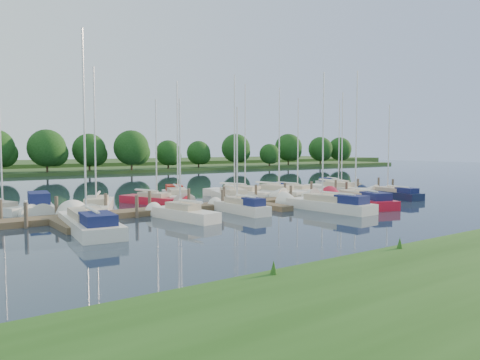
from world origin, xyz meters
TOP-DOWN VIEW (x-y plane):
  - ground at (0.00, 0.00)m, footprint 260.00×260.00m
  - dock at (0.00, 7.31)m, footprint 40.00×6.00m
  - mooring_pilings at (0.00, 8.43)m, footprint 38.24×2.84m
  - far_shore at (0.00, 75.00)m, footprint 180.00×30.00m
  - distant_hill at (0.00, 100.00)m, footprint 220.00×40.00m
  - treeline at (-3.48, 62.19)m, footprint 144.63×9.12m
  - sailboat_n_0 at (-18.20, 14.51)m, footprint 3.84×6.58m
  - motorboat at (-15.73, 13.60)m, footprint 2.57×6.37m
  - sailboat_n_2 at (-12.08, 11.34)m, footprint 5.01×8.79m
  - sailboat_n_3 at (-6.31, 13.31)m, footprint 3.91×7.29m
  - sailboat_n_4 at (-3.51, 14.41)m, footprint 4.62×8.80m
  - sailboat_n_5 at (0.23, 10.64)m, footprint 4.65×9.25m
  - sailboat_n_6 at (3.22, 13.32)m, footprint 4.36×9.09m
  - sailboat_n_7 at (6.12, 11.59)m, footprint 3.37×8.84m
  - sailboat_n_8 at (9.91, 13.11)m, footprint 2.89×8.39m
  - sailboat_n_9 at (14.34, 10.84)m, footprint 2.67×8.87m
  - sailboat_n_10 at (18.49, 15.02)m, footprint 4.45×8.56m
  - sailboat_s_0 at (-15.10, 3.91)m, footprint 3.23×9.91m
  - sailboat_s_1 at (-8.54, 4.15)m, footprint 2.48×6.63m
  - sailboat_s_2 at (-3.43, 4.55)m, footprint 1.55×6.32m
  - sailboat_s_3 at (2.95, 1.74)m, footprint 2.68×8.80m
  - sailboat_s_4 at (7.66, 2.60)m, footprint 4.52×9.38m
  - sailboat_s_5 at (14.86, 4.62)m, footprint 2.50×7.48m

SIDE VIEW (x-z plane):
  - ground at x=0.00m, z-range 0.00..0.00m
  - dock at x=0.00m, z-range 0.00..0.40m
  - sailboat_n_0 at x=-18.20m, z-range -4.03..4.56m
  - sailboat_n_3 at x=-6.31m, z-range -4.44..4.98m
  - sailboat_n_2 at x=-12.08m, z-range -5.40..5.96m
  - sailboat_n_6 at x=3.22m, z-range -5.49..6.04m
  - sailboat_n_9 at x=14.34m, z-range -5.36..5.91m
  - sailboat_n_5 at x=0.23m, z-range -5.63..6.20m
  - sailboat_n_7 at x=6.12m, z-range -5.33..5.89m
  - sailboat_s_1 at x=-8.54m, z-range -4.05..4.63m
  - far_shore at x=0.00m, z-range 0.00..0.60m
  - sailboat_n_8 at x=9.91m, z-range -4.92..5.53m
  - sailboat_n_10 at x=18.49m, z-range -5.12..5.74m
  - sailboat_s_5 at x=14.86m, z-range -4.42..5.05m
  - sailboat_n_4 at x=-3.51m, z-range -5.32..5.98m
  - sailboat_s_0 at x=-15.10m, z-range -5.89..6.56m
  - sailboat_s_4 at x=7.66m, z-range -5.62..6.29m
  - sailboat_s_2 at x=-3.43m, z-range -3.87..4.54m
  - sailboat_s_3 at x=2.95m, z-range -5.29..5.97m
  - motorboat at x=-15.73m, z-range -0.59..1.35m
  - mooring_pilings at x=0.00m, z-range -0.40..1.60m
  - distant_hill at x=0.00m, z-range 0.00..1.40m
  - treeline at x=-3.48m, z-range -0.11..8.07m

